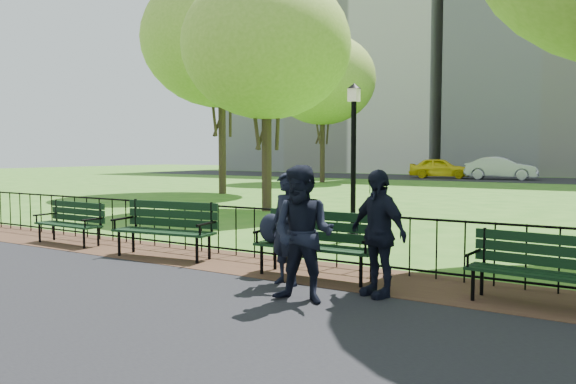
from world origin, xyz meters
The scene contains 18 objects.
ground centered at (0.00, 0.00, 0.00)m, with size 120.00×120.00×0.00m, color #306B1C.
dirt_strip centered at (0.00, 1.50, 0.01)m, with size 60.00×1.60×0.01m, color #392117.
far_street centered at (0.00, 35.00, 0.01)m, with size 70.00×9.00×0.01m, color black.
iron_fence centered at (0.00, 2.00, 0.50)m, with size 24.06×0.06×1.00m.
apartment_west centered at (-22.00, 48.00, 13.00)m, with size 22.00×15.00×26.00m, color beige.
park_bench_main centered at (-0.40, 1.19, 0.65)m, with size 1.87×0.60×1.06m.
park_bench_left_a centered at (-3.16, 1.27, 0.61)m, with size 1.94×0.82×1.07m.
park_bench_left_b centered at (-5.79, 1.32, 0.53)m, with size 1.64×0.54×0.92m.
park_bench_right_a centered at (2.88, 1.27, 0.54)m, with size 1.71×0.67×0.95m.
lamppost centered at (-1.21, 4.74, 1.78)m, with size 0.29×0.29×3.27m.
tree_near_w centered at (-6.13, 8.82, 5.14)m, with size 5.31×5.31×7.40m.
tree_mid_w centered at (-12.05, 14.05, 6.85)m, with size 7.08×7.08×9.86m.
tree_far_w centered at (-12.77, 24.90, 6.35)m, with size 6.56×6.56×9.15m.
person_left centered at (-0.27, 0.60, 0.79)m, with size 0.57×0.37×1.56m, color black.
person_mid centered at (0.38, -0.06, 0.85)m, with size 0.82×0.43×1.68m, color black.
person_right centered at (1.03, 0.71, 0.82)m, with size 0.95×0.39×1.62m, color black.
taxi centered at (-8.23, 34.45, 0.75)m, with size 1.74×4.32×1.47m, color yellow.
sedan_silver centered at (-4.00, 34.49, 0.79)m, with size 1.65×4.74×1.56m, color #A3A5AB.
Camera 1 is at (3.78, -5.92, 1.84)m, focal length 35.00 mm.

